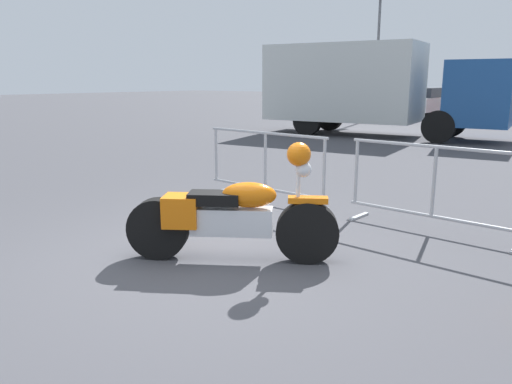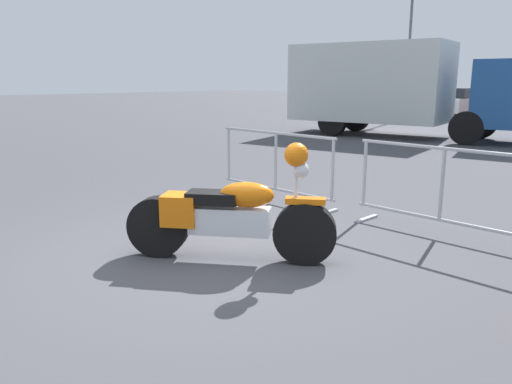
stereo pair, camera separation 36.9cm
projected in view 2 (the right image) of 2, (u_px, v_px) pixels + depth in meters
ground_plane at (203, 262)px, 5.12m from camera, size 120.00×120.00×0.00m
motorcycle at (230, 216)px, 5.10m from camera, size 1.91×1.35×1.23m
crowd_barrier_near at (276, 166)px, 7.53m from camera, size 2.22×0.54×1.07m
crowd_barrier_far at (442, 191)px, 5.86m from camera, size 2.22×0.54×1.07m
box_truck at (396, 86)px, 16.09m from camera, size 7.93×3.23×2.98m
parked_car_tan at (404, 100)px, 27.30m from camera, size 1.96×4.46×1.49m
parked_car_white at (456, 102)px, 25.38m from camera, size 1.86×4.24×1.42m
street_lamp at (410, 38)px, 22.89m from camera, size 0.36×0.70×5.68m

